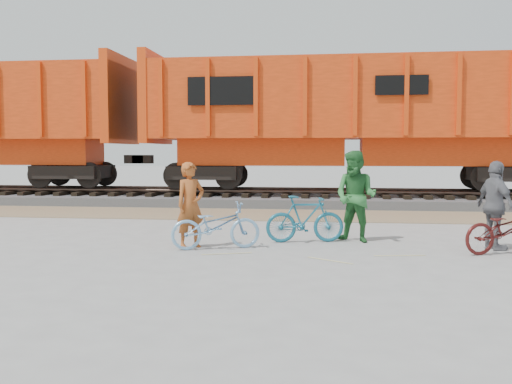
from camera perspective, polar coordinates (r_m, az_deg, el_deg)
ground at (r=10.76m, az=3.10°, el=-5.57°), size 120.00×120.00×0.00m
gravel_strip at (r=16.20m, az=4.55°, el=-2.32°), size 120.00×3.00×0.02m
ballast_bed at (r=19.67m, az=5.05°, el=-0.80°), size 120.00×4.00×0.30m
track at (r=19.64m, az=5.05°, el=0.14°), size 120.00×2.60×0.24m
hopper_car_center at (r=19.64m, az=9.66°, el=7.50°), size 14.00×3.13×4.65m
bicycle_blue at (r=10.57m, az=-4.05°, el=-3.37°), size 1.75×1.14×0.87m
bicycle_teal at (r=11.35m, az=4.91°, el=-2.71°), size 1.61×0.75×0.93m
bicycle_maroon at (r=10.97m, az=23.82°, el=-3.40°), size 1.77×1.16×0.88m
person_solo at (r=10.74m, az=-6.57°, el=-1.30°), size 0.68×0.69×1.61m
person_man at (r=11.51m, az=9.95°, el=-0.44°), size 1.11×1.02×1.82m
person_woman at (r=11.29m, az=22.82°, el=-1.25°), size 0.72×1.04×1.63m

